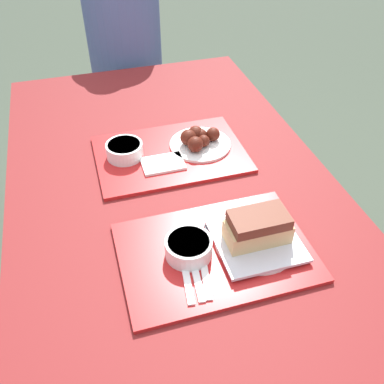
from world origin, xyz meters
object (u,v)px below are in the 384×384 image
bowl_coleslaw_near (189,247)px  wings_plate_far (199,140)px  tray_near (215,252)px  tray_far (170,154)px  person_seated_across (125,44)px  brisket_sandwich_plate (257,233)px  bowl_coleslaw_far (124,150)px

bowl_coleslaw_near → wings_plate_far: size_ratio=0.58×
tray_near → bowl_coleslaw_near: 0.07m
tray_far → wings_plate_far: size_ratio=2.35×
tray_far → person_seated_across: 0.89m
brisket_sandwich_plate → person_seated_across: (-0.10, 1.31, -0.03)m
tray_near → wings_plate_far: wings_plate_far is taller
tray_far → bowl_coleslaw_far: bowl_coleslaw_far is taller
brisket_sandwich_plate → bowl_coleslaw_far: bearing=118.7°
tray_near → bowl_coleslaw_far: size_ratio=4.08×
brisket_sandwich_plate → person_seated_across: size_ratio=0.28×
tray_near → bowl_coleslaw_far: (-0.14, 0.44, 0.03)m
bowl_coleslaw_far → wings_plate_far: (0.23, -0.01, -0.00)m
tray_far → bowl_coleslaw_near: size_ratio=4.08×
bowl_coleslaw_near → person_seated_across: person_seated_across is taller
tray_near → tray_far: (-0.00, 0.42, 0.00)m
tray_near → tray_far: bearing=90.6°
bowl_coleslaw_near → bowl_coleslaw_far: size_ratio=1.00×
tray_near → brisket_sandwich_plate: brisket_sandwich_plate is taller
wings_plate_far → tray_far: bearing=-173.5°
wings_plate_far → person_seated_across: (-0.09, 0.87, -0.01)m
bowl_coleslaw_far → person_seated_across: bearing=80.5°
bowl_coleslaw_near → bowl_coleslaw_far: same height
wings_plate_far → person_seated_across: person_seated_across is taller
brisket_sandwich_plate → wings_plate_far: brisket_sandwich_plate is taller
tray_near → bowl_coleslaw_far: bowl_coleslaw_far is taller
bowl_coleslaw_near → wings_plate_far: (0.16, 0.43, -0.00)m
person_seated_across → bowl_coleslaw_far: bearing=-99.5°
tray_near → bowl_coleslaw_near: bowl_coleslaw_near is taller
tray_far → wings_plate_far: 0.10m
wings_plate_far → bowl_coleslaw_near: bearing=-110.1°
bowl_coleslaw_far → wings_plate_far: size_ratio=0.58×
bowl_coleslaw_near → bowl_coleslaw_far: (-0.08, 0.44, 0.00)m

